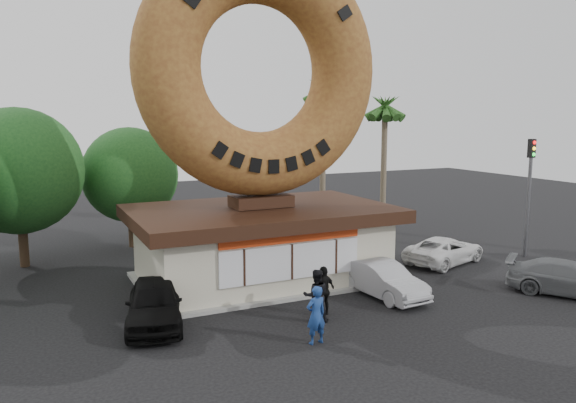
{
  "coord_description": "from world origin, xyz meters",
  "views": [
    {
      "loc": [
        -9.34,
        -16.33,
        7.23
      ],
      "look_at": [
        0.35,
        4.0,
        3.78
      ],
      "focal_mm": 35.0,
      "sensor_mm": 36.0,
      "label": 1
    }
  ],
  "objects_px": {
    "car_white": "(445,250)",
    "giant_donut": "(260,69)",
    "person_left": "(316,315)",
    "car_grey": "(568,278)",
    "person_center": "(316,296)",
    "street_lamp": "(165,164)",
    "traffic_signal": "(530,182)",
    "car_silver": "(383,280)",
    "donut_shop": "(261,241)",
    "car_black": "(154,303)",
    "person_right": "(324,291)"
  },
  "relations": [
    {
      "from": "person_left",
      "to": "person_right",
      "type": "distance_m",
      "value": 2.66
    },
    {
      "from": "car_silver",
      "to": "car_white",
      "type": "xyz_separation_m",
      "value": [
        5.78,
        2.99,
        -0.04
      ]
    },
    {
      "from": "car_white",
      "to": "person_left",
      "type": "bearing_deg",
      "value": 102.66
    },
    {
      "from": "person_left",
      "to": "car_grey",
      "type": "relative_size",
      "value": 0.4
    },
    {
      "from": "street_lamp",
      "to": "person_left",
      "type": "bearing_deg",
      "value": -87.77
    },
    {
      "from": "person_center",
      "to": "street_lamp",
      "type": "bearing_deg",
      "value": -63.73
    },
    {
      "from": "car_grey",
      "to": "donut_shop",
      "type": "bearing_deg",
      "value": 109.15
    },
    {
      "from": "traffic_signal",
      "to": "car_grey",
      "type": "relative_size",
      "value": 1.28
    },
    {
      "from": "donut_shop",
      "to": "street_lamp",
      "type": "relative_size",
      "value": 1.4
    },
    {
      "from": "donut_shop",
      "to": "giant_donut",
      "type": "bearing_deg",
      "value": 90.0
    },
    {
      "from": "car_black",
      "to": "car_grey",
      "type": "xyz_separation_m",
      "value": [
        15.94,
        -3.91,
        -0.1
      ]
    },
    {
      "from": "person_right",
      "to": "car_black",
      "type": "bearing_deg",
      "value": -37.81
    },
    {
      "from": "giant_donut",
      "to": "car_grey",
      "type": "height_order",
      "value": "giant_donut"
    },
    {
      "from": "person_left",
      "to": "car_black",
      "type": "height_order",
      "value": "person_left"
    },
    {
      "from": "person_right",
      "to": "car_silver",
      "type": "distance_m",
      "value": 3.32
    },
    {
      "from": "traffic_signal",
      "to": "person_left",
      "type": "relative_size",
      "value": 3.18
    },
    {
      "from": "giant_donut",
      "to": "car_grey",
      "type": "xyz_separation_m",
      "value": [
        10.46,
        -7.33,
        -8.49
      ]
    },
    {
      "from": "donut_shop",
      "to": "street_lamp",
      "type": "xyz_separation_m",
      "value": [
        -1.86,
        10.02,
        2.72
      ]
    },
    {
      "from": "giant_donut",
      "to": "person_left",
      "type": "relative_size",
      "value": 5.63
    },
    {
      "from": "car_grey",
      "to": "person_center",
      "type": "bearing_deg",
      "value": 134.73
    },
    {
      "from": "giant_donut",
      "to": "car_white",
      "type": "xyz_separation_m",
      "value": [
        9.3,
        -1.26,
        -8.53
      ]
    },
    {
      "from": "donut_shop",
      "to": "person_left",
      "type": "relative_size",
      "value": 5.86
    },
    {
      "from": "giant_donut",
      "to": "car_grey",
      "type": "bearing_deg",
      "value": -35.0
    },
    {
      "from": "person_center",
      "to": "car_grey",
      "type": "xyz_separation_m",
      "value": [
        10.72,
        -1.77,
        -0.26
      ]
    },
    {
      "from": "donut_shop",
      "to": "giant_donut",
      "type": "distance_m",
      "value": 7.41
    },
    {
      "from": "traffic_signal",
      "to": "car_grey",
      "type": "height_order",
      "value": "traffic_signal"
    },
    {
      "from": "traffic_signal",
      "to": "person_right",
      "type": "bearing_deg",
      "value": -167.25
    },
    {
      "from": "traffic_signal",
      "to": "giant_donut",
      "type": "bearing_deg",
      "value": 171.83
    },
    {
      "from": "street_lamp",
      "to": "person_right",
      "type": "relative_size",
      "value": 4.37
    },
    {
      "from": "giant_donut",
      "to": "car_silver",
      "type": "bearing_deg",
      "value": -50.32
    },
    {
      "from": "person_left",
      "to": "car_white",
      "type": "xyz_separation_m",
      "value": [
        10.48,
        6.03,
        -0.3
      ]
    },
    {
      "from": "traffic_signal",
      "to": "car_white",
      "type": "distance_m",
      "value": 5.74
    },
    {
      "from": "person_left",
      "to": "car_white",
      "type": "bearing_deg",
      "value": -154.62
    },
    {
      "from": "person_left",
      "to": "car_grey",
      "type": "bearing_deg",
      "value": 175.31
    },
    {
      "from": "giant_donut",
      "to": "person_right",
      "type": "xyz_separation_m",
      "value": [
        0.33,
        -5.1,
        -8.26
      ]
    },
    {
      "from": "giant_donut",
      "to": "donut_shop",
      "type": "bearing_deg",
      "value": -90.0
    },
    {
      "from": "traffic_signal",
      "to": "car_silver",
      "type": "distance_m",
      "value": 11.17
    },
    {
      "from": "giant_donut",
      "to": "person_center",
      "type": "distance_m",
      "value": 9.93
    },
    {
      "from": "car_black",
      "to": "traffic_signal",
      "type": "bearing_deg",
      "value": 17.47
    },
    {
      "from": "person_center",
      "to": "car_silver",
      "type": "height_order",
      "value": "person_center"
    },
    {
      "from": "person_left",
      "to": "person_center",
      "type": "bearing_deg",
      "value": -122.74
    },
    {
      "from": "person_right",
      "to": "car_black",
      "type": "height_order",
      "value": "person_right"
    },
    {
      "from": "donut_shop",
      "to": "traffic_signal",
      "type": "height_order",
      "value": "traffic_signal"
    },
    {
      "from": "car_grey",
      "to": "street_lamp",
      "type": "bearing_deg",
      "value": 89.5
    },
    {
      "from": "donut_shop",
      "to": "person_left",
      "type": "xyz_separation_m",
      "value": [
        -1.18,
        -7.27,
        -0.81
      ]
    },
    {
      "from": "car_white",
      "to": "giant_donut",
      "type": "bearing_deg",
      "value": 65.04
    },
    {
      "from": "donut_shop",
      "to": "car_silver",
      "type": "bearing_deg",
      "value": -50.21
    },
    {
      "from": "car_black",
      "to": "car_silver",
      "type": "relative_size",
      "value": 1.1
    },
    {
      "from": "car_black",
      "to": "car_white",
      "type": "relative_size",
      "value": 0.99
    },
    {
      "from": "car_silver",
      "to": "car_grey",
      "type": "relative_size",
      "value": 0.89
    }
  ]
}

